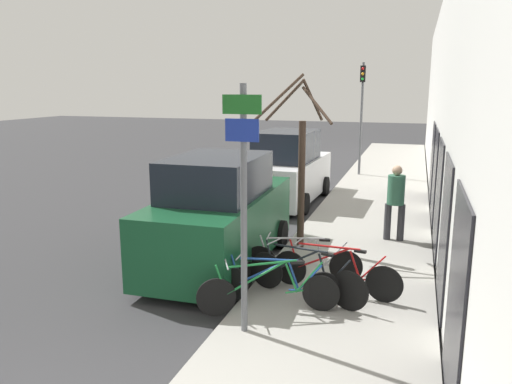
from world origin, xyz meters
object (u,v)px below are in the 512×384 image
at_px(traffic_light, 362,104).
at_px(signpost, 244,199).
at_px(parked_car_0, 220,216).
at_px(pedestrian_near, 396,197).
at_px(parked_car_1, 288,170).
at_px(bicycle_4, 302,261).
at_px(street_tree, 300,168).
at_px(bicycle_1, 275,285).
at_px(bicycle_0, 270,290).
at_px(bicycle_3, 335,272).
at_px(bicycle_2, 306,277).

bearing_deg(traffic_light, signpost, -90.37).
xyz_separation_m(signpost, traffic_light, (0.09, 14.17, 0.87)).
height_order(parked_car_0, pedestrian_near, parked_car_0).
distance_m(parked_car_0, parked_car_1, 6.11).
bearing_deg(parked_car_1, pedestrian_near, -43.66).
relative_size(bicycle_4, pedestrian_near, 1.24).
bearing_deg(signpost, street_tree, 91.63).
distance_m(signpost, parked_car_0, 3.43).
distance_m(signpost, traffic_light, 14.19).
xyz_separation_m(bicycle_1, street_tree, (-0.32, 3.13, 1.46)).
distance_m(bicycle_1, parked_car_0, 2.63).
bearing_deg(parked_car_1, street_tree, -70.57).
bearing_deg(bicycle_0, parked_car_0, 11.39).
height_order(signpost, traffic_light, traffic_light).
distance_m(bicycle_4, pedestrian_near, 3.54).
relative_size(parked_car_0, pedestrian_near, 2.65).
bearing_deg(bicycle_3, parked_car_0, 76.39).
bearing_deg(parked_car_0, street_tree, 39.96).
bearing_deg(pedestrian_near, bicycle_0, 66.47).
distance_m(bicycle_1, bicycle_4, 1.26).
bearing_deg(traffic_light, pedestrian_near, -78.44).
distance_m(bicycle_4, parked_car_0, 2.09).
distance_m(bicycle_0, pedestrian_near, 4.99).
bearing_deg(bicycle_1, pedestrian_near, -23.90).
distance_m(bicycle_2, parked_car_1, 7.92).
bearing_deg(pedestrian_near, bicycle_3, 73.39).
relative_size(bicycle_2, street_tree, 0.57).
bearing_deg(bicycle_3, pedestrian_near, -4.43).
xyz_separation_m(bicycle_3, pedestrian_near, (0.83, 3.55, 0.65)).
bearing_deg(parked_car_1, signpost, -77.50).
height_order(signpost, bicycle_0, signpost).
xyz_separation_m(signpost, street_tree, (-0.12, 4.11, -0.20)).
bearing_deg(parked_car_0, signpost, -63.18).
bearing_deg(traffic_light, parked_car_0, -98.17).
bearing_deg(street_tree, bicycle_1, -84.13).
bearing_deg(bicycle_4, pedestrian_near, -33.51).
bearing_deg(bicycle_2, bicycle_0, 165.71).
distance_m(bicycle_3, bicycle_4, 0.80).
xyz_separation_m(bicycle_0, bicycle_1, (0.02, 0.27, -0.01)).
xyz_separation_m(bicycle_2, bicycle_3, (0.44, 0.40, -0.01)).
distance_m(bicycle_4, traffic_light, 12.21).
bearing_deg(parked_car_0, bicycle_3, -23.64).
distance_m(signpost, pedestrian_near, 5.76).
xyz_separation_m(bicycle_0, traffic_light, (-0.10, 13.46, 2.51)).
distance_m(parked_car_0, pedestrian_near, 4.23).
distance_m(bicycle_3, street_tree, 2.96).
relative_size(bicycle_0, bicycle_3, 0.91).
height_order(bicycle_0, bicycle_3, bicycle_3).
bearing_deg(parked_car_0, parked_car_1, 89.65).
relative_size(bicycle_2, pedestrian_near, 1.22).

